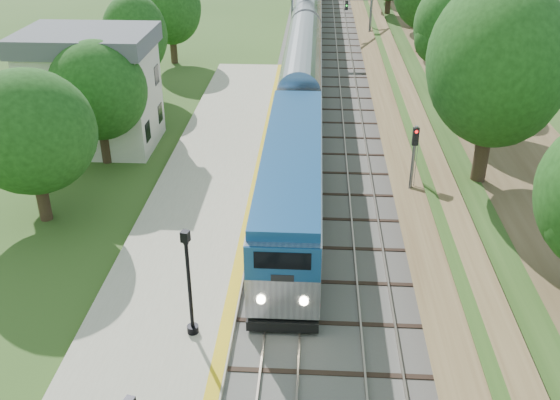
# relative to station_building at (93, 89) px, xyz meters

# --- Properties ---
(trackbed) EXTENTS (9.50, 170.00, 0.28)m
(trackbed) POSITION_rel_station_building_xyz_m (16.00, 30.00, -4.02)
(trackbed) COLOR #4C4944
(trackbed) RESTS_ON ground
(platform) EXTENTS (6.40, 68.00, 0.38)m
(platform) POSITION_rel_station_building_xyz_m (8.80, -14.00, -3.90)
(platform) COLOR #A49D84
(platform) RESTS_ON ground
(yellow_stripe) EXTENTS (0.55, 68.00, 0.01)m
(yellow_stripe) POSITION_rel_station_building_xyz_m (11.65, -14.00, -3.70)
(yellow_stripe) COLOR gold
(yellow_stripe) RESTS_ON platform
(embankment) EXTENTS (10.64, 170.00, 11.70)m
(embankment) POSITION_rel_station_building_xyz_m (24.35, 30.00, -2.14)
(embankment) COLOR brown
(embankment) RESTS_ON ground
(station_building) EXTENTS (8.60, 6.60, 8.00)m
(station_building) POSITION_rel_station_building_xyz_m (0.00, 0.00, 0.00)
(station_building) COLOR silver
(station_building) RESTS_ON ground
(signal_gantry) EXTENTS (8.40, 0.38, 6.20)m
(signal_gantry) POSITION_rel_station_building_xyz_m (16.47, 24.99, 0.73)
(signal_gantry) COLOR slate
(signal_gantry) RESTS_ON ground
(trees_behind_platform) EXTENTS (7.82, 53.32, 7.21)m
(trees_behind_platform) POSITION_rel_station_building_xyz_m (2.83, -9.33, 0.44)
(trees_behind_platform) COLOR #332316
(trees_behind_platform) RESTS_ON ground
(train) EXTENTS (3.08, 123.33, 4.52)m
(train) POSITION_rel_station_building_xyz_m (14.00, 40.75, -1.78)
(train) COLOR black
(train) RESTS_ON trackbed
(lamppost_far) EXTENTS (0.48, 0.48, 4.81)m
(lamppost_far) POSITION_rel_station_building_xyz_m (10.35, -20.21, -1.56)
(lamppost_far) COLOR black
(lamppost_far) RESTS_ON platform
(signal_farside) EXTENTS (0.32, 0.25, 5.77)m
(signal_farside) POSITION_rel_station_building_xyz_m (20.20, -10.50, -0.44)
(signal_farside) COLOR slate
(signal_farside) RESTS_ON ground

